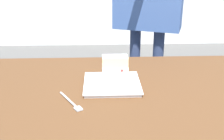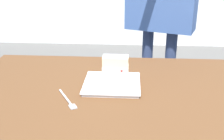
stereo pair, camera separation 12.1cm
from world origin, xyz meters
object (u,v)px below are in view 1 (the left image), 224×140
Objects in this scene: dessert_plate at (112,84)px; cake_slice at (115,69)px; dessert_fork at (71,102)px; patio_table at (163,123)px.

cake_slice is at bearing -135.34° from dessert_plate.
dessert_fork is (0.17, 0.16, -0.07)m from cake_slice.
dessert_plate reaches higher than dessert_fork.
patio_table is 10.40× the size of dessert_fork.
dessert_fork is at bearing 43.33° from dessert_plate.
patio_table is at bearing 132.53° from cake_slice.
patio_table is 0.30m from cake_slice.
patio_table is at bearing 175.52° from dessert_fork.
dessert_fork is at bearing -4.48° from patio_table.
patio_table is at bearing 136.79° from dessert_plate.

